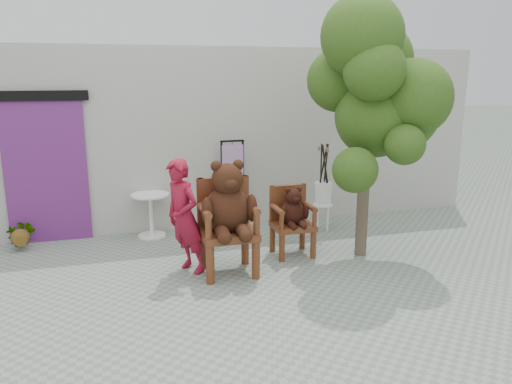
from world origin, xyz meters
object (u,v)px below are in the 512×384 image
chair_small (292,214)px  cafe_table (151,210)px  chair_big (228,210)px  tree (379,88)px  display_stand (233,196)px  stool_bucket (323,193)px  person (185,217)px

chair_small → cafe_table: (-1.89, 1.40, -0.16)m
chair_big → tree: 2.63m
cafe_table → display_stand: bearing=-0.2°
display_stand → stool_bucket: display_stand is taller
person → stool_bucket: bearing=86.0°
chair_big → display_stand: (0.51, 1.82, -0.27)m
chair_big → tree: size_ratio=0.42×
stool_bucket → display_stand: bearing=162.8°
chair_small → stool_bucket: bearing=46.5°
chair_big → stool_bucket: chair_big is taller
person → chair_small: bearing=69.7°
person → display_stand: size_ratio=1.01×
person → display_stand: (1.04, 1.68, -0.18)m
stool_bucket → chair_big: bearing=-144.7°
tree → chair_small: bearing=163.4°
tree → chair_big: bearing=-177.3°
person → display_stand: person is taller
cafe_table → stool_bucket: (2.79, -0.45, 0.20)m
chair_big → chair_small: size_ratio=1.49×
chair_small → stool_bucket: stool_bucket is taller
display_stand → tree: 2.98m
chair_small → display_stand: bearing=111.1°
chair_small → stool_bucket: 1.31m
person → stool_bucket: (2.48, 1.23, -0.12)m
person → tree: (2.68, -0.04, 1.61)m
chair_big → person: (-0.53, 0.14, -0.09)m
chair_small → person: (-1.58, -0.28, 0.16)m
chair_small → stool_bucket: size_ratio=0.70×
chair_small → display_stand: (-0.54, 1.39, -0.02)m
cafe_table → tree: bearing=-30.0°
chair_big → person: bearing=164.9°
chair_big → chair_small: 1.16m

